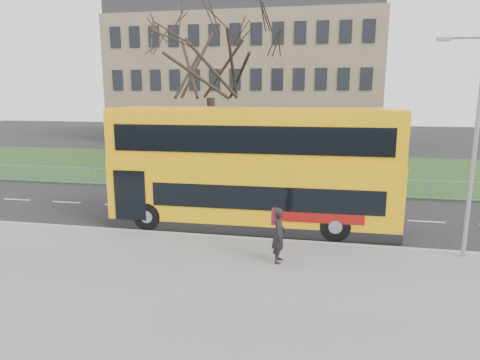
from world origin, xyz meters
TOP-DOWN VIEW (x-y plane):
  - ground at (0.00, 0.00)m, footprint 120.00×120.00m
  - pavement at (0.00, -6.75)m, footprint 80.00×10.50m
  - kerb at (0.00, -1.55)m, footprint 80.00×0.20m
  - grass_verge at (0.00, 14.30)m, footprint 80.00×15.40m
  - guard_railing at (0.00, 6.60)m, footprint 40.00×0.12m
  - bare_tree at (-3.00, 10.00)m, footprint 8.84×8.84m
  - civic_building at (-5.00, 35.00)m, footprint 30.00×15.00m
  - yellow_bus at (1.36, 0.36)m, footprint 12.04×3.02m
  - pedestrian at (2.94, -3.72)m, footprint 0.48×0.70m
  - street_lamp at (9.12, -2.00)m, footprint 1.56×0.20m

SIDE VIEW (x-z plane):
  - ground at x=0.00m, z-range 0.00..0.00m
  - grass_verge at x=0.00m, z-range 0.00..0.08m
  - pavement at x=0.00m, z-range 0.00..0.12m
  - kerb at x=0.00m, z-range 0.00..0.14m
  - guard_railing at x=0.00m, z-range 0.00..1.10m
  - pedestrian at x=2.94m, z-range 0.12..2.00m
  - yellow_bus at x=1.36m, z-range 0.18..5.21m
  - street_lamp at x=9.12m, z-range 0.48..7.84m
  - bare_tree at x=-3.00m, z-range 0.08..12.71m
  - civic_building at x=-5.00m, z-range 0.00..14.00m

